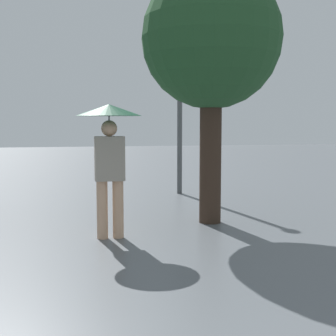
{
  "coord_description": "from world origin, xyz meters",
  "views": [
    {
      "loc": [
        -0.26,
        -0.87,
        1.63
      ],
      "look_at": [
        1.1,
        5.59,
        0.97
      ],
      "focal_mm": 50.0,
      "sensor_mm": 36.0,
      "label": 1
    }
  ],
  "objects": [
    {
      "name": "pedestrian",
      "position": [
        0.28,
        5.59,
        1.39
      ],
      "size": [
        0.9,
        0.9,
        1.86
      ],
      "color": "tan",
      "rests_on": "ground_plane"
    },
    {
      "name": "tree",
      "position": [
        1.95,
        6.29,
        2.88
      ],
      "size": [
        2.2,
        2.2,
        4.02
      ],
      "color": "#38281E",
      "rests_on": "ground_plane"
    },
    {
      "name": "street_lamp",
      "position": [
        2.17,
        9.37,
        2.35
      ],
      "size": [
        0.24,
        0.24,
        3.99
      ],
      "color": "#515456",
      "rests_on": "ground_plane"
    }
  ]
}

